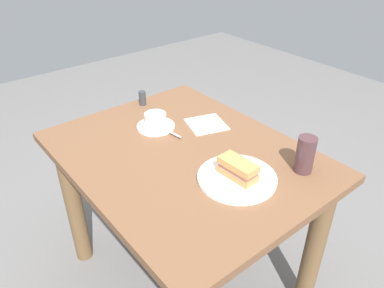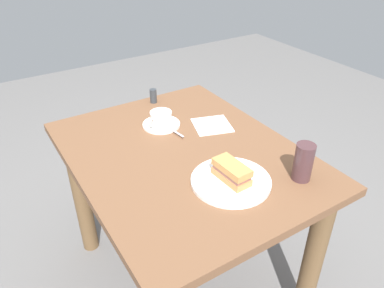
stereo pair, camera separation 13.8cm
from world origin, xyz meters
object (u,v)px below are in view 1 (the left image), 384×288
Objects in this scene: drinking_glass at (305,155)px; coffee_saucer at (156,126)px; salt_shaker at (142,98)px; spoon at (169,131)px; sandwich_plate at (237,178)px; sandwich_front at (238,169)px; coffee_cup at (155,119)px; dining_table at (185,184)px; napkin at (206,124)px.

coffee_saucer is at bearing -158.54° from drinking_glass.
coffee_saucer is at bearing -19.06° from salt_shaker.
sandwich_plate is at bearing -0.07° from spoon.
sandwich_front reaches higher than sandwich_plate.
coffee_cup is 1.15× the size of spoon.
spoon is at bearing 166.74° from dining_table.
drinking_glass reaches higher than coffee_cup.
coffee_cup is (0.00, -0.00, 0.03)m from coffee_saucer.
napkin is (0.03, 0.17, -0.01)m from spoon.
spoon reaches higher than dining_table.
sandwich_plate is at bearing 7.92° from dining_table.
spoon is at bearing -12.16° from salt_shaker.
drinking_glass is (0.11, 0.21, 0.02)m from sandwich_front.
coffee_cup is (-0.22, 0.02, 0.19)m from dining_table.
sandwich_plate is at bearing 1.33° from coffee_saucer.
sandwich_front reaches higher than dining_table.
coffee_cup is at bearing -178.44° from sandwich_front.
spoon is (-0.39, -0.00, -0.03)m from sandwich_front.
dining_table is 3.77× the size of sandwich_plate.
coffee_saucer is 0.21m from napkin.
coffee_cup reaches higher than dining_table.
salt_shaker is (-0.44, 0.10, 0.18)m from dining_table.
sandwich_plate reaches higher than dining_table.
coffee_saucer is 2.40× the size of salt_shaker.
sandwich_front is at bearing 1.39° from coffee_saucer.
sandwich_front is 2.10× the size of salt_shaker.
spoon is 0.17m from napkin.
salt_shaker is (-0.68, 0.06, 0.03)m from sandwich_plate.
drinking_glass reaches higher than napkin.
coffee_cup is at bearing -178.50° from sandwich_plate.
napkin is at bearing 57.91° from coffee_cup.
drinking_glass reaches higher than sandwich_plate.
coffee_saucer is 0.03m from coffee_cup.
salt_shaker is at bearing 167.48° from dining_table.
napkin is (-0.11, 0.20, 0.15)m from dining_table.
drinking_glass reaches higher than dining_table.
sandwich_plate is (0.24, 0.03, 0.16)m from dining_table.
coffee_saucer is at bearing 174.18° from dining_table.
coffee_cup reaches higher than spoon.
spoon reaches higher than coffee_saucer.
drinking_glass is at bearing 63.76° from sandwich_plate.
drinking_glass is (0.57, 0.23, 0.03)m from coffee_cup.
coffee_saucer is 0.23m from salt_shaker.
salt_shaker reaches higher than coffee_saucer.
coffee_cup reaches higher than napkin.
dining_table is 6.39× the size of coffee_saucer.
salt_shaker reaches higher than spoon.
dining_table is at bearing -172.08° from sandwich_plate.
dining_table is 0.28m from napkin.
napkin is at bearing 17.44° from salt_shaker.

